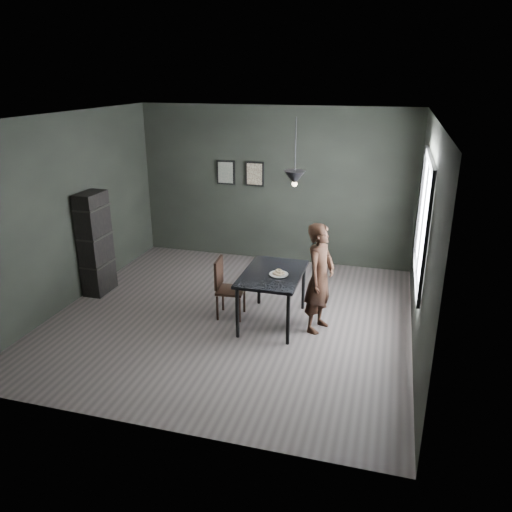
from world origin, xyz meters
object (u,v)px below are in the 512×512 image
(cafe_table, at_px, (273,278))
(white_plate, at_px, (279,275))
(wood_chair, at_px, (225,284))
(woman, at_px, (320,278))
(pendant_lamp, at_px, (295,178))
(shelf_unit, at_px, (95,244))

(cafe_table, distance_m, white_plate, 0.15)
(wood_chair, bearing_deg, cafe_table, -6.28)
(cafe_table, relative_size, woman, 0.80)
(white_plate, bearing_deg, cafe_table, 147.15)
(wood_chair, height_order, pendant_lamp, pendant_lamp)
(white_plate, distance_m, wood_chair, 0.84)
(woman, height_order, shelf_unit, shelf_unit)
(woman, xyz_separation_m, wood_chair, (-1.34, 0.03, -0.26))
(cafe_table, height_order, wood_chair, wood_chair)
(cafe_table, bearing_deg, woman, -1.52)
(white_plate, relative_size, wood_chair, 0.26)
(woman, distance_m, shelf_unit, 3.58)
(cafe_table, xyz_separation_m, woman, (0.65, -0.02, 0.08))
(cafe_table, height_order, shelf_unit, shelf_unit)
(white_plate, relative_size, pendant_lamp, 0.27)
(cafe_table, height_order, pendant_lamp, pendant_lamp)
(wood_chair, bearing_deg, woman, -6.41)
(wood_chair, bearing_deg, shelf_unit, 167.99)
(white_plate, xyz_separation_m, shelf_unit, (-3.02, 0.35, 0.05))
(woman, relative_size, shelf_unit, 0.93)
(white_plate, height_order, shelf_unit, shelf_unit)
(woman, bearing_deg, pendant_lamp, 90.25)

